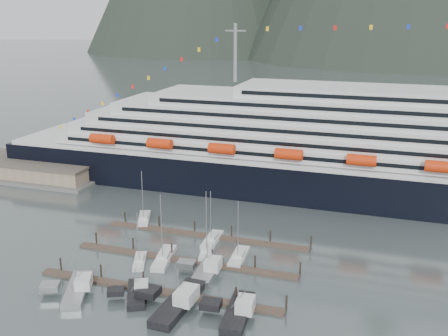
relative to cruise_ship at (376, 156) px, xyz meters
The scene contains 17 objects.
ground 63.76m from the cruise_ship, 118.66° to the right, with size 1600.00×1600.00×0.00m, color #4D5B5A.
cruise_ship is the anchor object (origin of this frame).
warehouse 103.31m from the cruise_ship, behind, with size 46.00×20.00×5.80m.
dock_near 74.63m from the cruise_ship, 118.31° to the right, with size 48.18×2.28×3.20m.
dock_mid 63.65m from the cruise_ship, 123.96° to the right, with size 48.18×2.28×3.20m.
dock_far 53.59m from the cruise_ship, 131.95° to the right, with size 48.18×2.28×3.20m.
sailboat_a 71.29m from the cruise_ship, 127.77° to the right, with size 4.97×8.08×11.74m.
sailboat_b 66.66m from the cruise_ship, 126.35° to the right, with size 4.87×11.44×15.27m.
sailboat_c 57.84m from the cruise_ship, 123.84° to the right, with size 4.87×10.06×14.76m.
sailboat_e 64.11m from the cruise_ship, 146.33° to the right, with size 6.13×10.14×13.51m.
sailboat_f 53.74m from the cruise_ship, 128.30° to the right, with size 3.04×9.46×12.66m.
sailboat_h 54.69m from the cruise_ship, 117.17° to the right, with size 3.30×9.59×13.53m.
trawler_a 85.85m from the cruise_ship, 124.77° to the right, with size 10.53×12.93×6.90m.
trawler_b 78.36m from the cruise_ship, 119.01° to the right, with size 8.56×9.97×6.17m.
trawler_c 75.19m from the cruise_ship, 113.16° to the right, with size 11.02×15.64×7.95m.
trawler_d 71.38m from the cruise_ship, 105.25° to the right, with size 9.40×12.68×7.40m.
trawler_e 63.59m from the cruise_ship, 117.02° to the right, with size 8.82×11.57×7.40m.
Camera 1 is at (33.65, -87.21, 49.06)m, focal length 42.00 mm.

